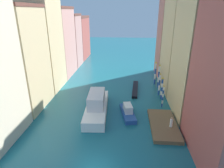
{
  "coord_description": "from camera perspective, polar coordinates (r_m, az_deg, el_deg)",
  "views": [
    {
      "loc": [
        2.9,
        -14.41,
        14.91
      ],
      "look_at": [
        0.21,
        20.39,
        1.5
      ],
      "focal_mm": 30.72,
      "sensor_mm": 36.0,
      "label": 1
    }
  ],
  "objects": [
    {
      "name": "ground_plane",
      "position": [
        41.77,
        0.15,
        0.1
      ],
      "size": [
        154.0,
        154.0,
        0.0
      ],
      "primitive_type": "plane",
      "color": "#196070"
    },
    {
      "name": "building_left_1",
      "position": [
        32.76,
        -25.89,
        6.63
      ],
      "size": [
        6.51,
        8.5,
        15.87
      ],
      "color": "beige",
      "rests_on": "ground"
    },
    {
      "name": "building_left_2",
      "position": [
        39.64,
        -20.68,
        14.35
      ],
      "size": [
        6.51,
        7.83,
        22.36
      ],
      "color": "beige",
      "rests_on": "ground"
    },
    {
      "name": "building_left_3",
      "position": [
        47.99,
        -15.94,
        11.86
      ],
      "size": [
        6.51,
        9.5,
        15.83
      ],
      "color": "tan",
      "rests_on": "ground"
    },
    {
      "name": "building_left_4",
      "position": [
        56.26,
        -12.87,
        12.53
      ],
      "size": [
        6.51,
        7.19,
        14.17
      ],
      "color": "tan",
      "rests_on": "ground"
    },
    {
      "name": "building_left_5",
      "position": [
        65.49,
        -10.39,
        13.48
      ],
      "size": [
        6.51,
        11.67,
        13.37
      ],
      "color": "#B25147",
      "rests_on": "ground"
    },
    {
      "name": "building_right_1",
      "position": [
        29.78,
        25.74,
        11.37
      ],
      "size": [
        6.51,
        9.43,
        21.89
      ],
      "color": "#DBB77A",
      "rests_on": "ground"
    },
    {
      "name": "building_right_2",
      "position": [
        39.12,
        20.77,
        14.34
      ],
      "size": [
        6.51,
        10.2,
        22.46
      ],
      "color": "#DBB77A",
      "rests_on": "ground"
    },
    {
      "name": "building_right_3",
      "position": [
        47.86,
        17.77,
        14.66
      ],
      "size": [
        6.51,
        7.16,
        20.79
      ],
      "color": "#C6705B",
      "rests_on": "ground"
    },
    {
      "name": "waterfront_dock",
      "position": [
        27.78,
        15.04,
        -11.64
      ],
      "size": [
        3.58,
        7.85,
        0.51
      ],
      "color": "brown",
      "rests_on": "ground"
    },
    {
      "name": "person_on_dock",
      "position": [
        26.84,
        17.24,
        -10.88
      ],
      "size": [
        0.36,
        0.36,
        1.4
      ],
      "color": "white",
      "rests_on": "waterfront_dock"
    },
    {
      "name": "mooring_pole_0",
      "position": [
        32.28,
        14.91,
        -3.45
      ],
      "size": [
        0.27,
        0.27,
        3.78
      ],
      "color": "#1E479E",
      "rests_on": "ground"
    },
    {
      "name": "mooring_pole_1",
      "position": [
        35.08,
        14.6,
        -1.14
      ],
      "size": [
        0.37,
        0.37,
        4.06
      ],
      "color": "#1E479E",
      "rests_on": "ground"
    },
    {
      "name": "mooring_pole_2",
      "position": [
        36.37,
        13.93,
        -0.05
      ],
      "size": [
        0.34,
        0.34,
        4.34
      ],
      "color": "#1E479E",
      "rests_on": "ground"
    },
    {
      "name": "mooring_pole_3",
      "position": [
        40.26,
        13.74,
        2.4
      ],
      "size": [
        0.38,
        0.38,
        4.82
      ],
      "color": "#1E479E",
      "rests_on": "ground"
    },
    {
      "name": "mooring_pole_4",
      "position": [
        41.69,
        12.75,
        3.22
      ],
      "size": [
        0.38,
        0.38,
        4.96
      ],
      "color": "#1E479E",
      "rests_on": "ground"
    },
    {
      "name": "vaporetto_white",
      "position": [
        29.89,
        -4.59,
        -6.3
      ],
      "size": [
        3.65,
        10.93,
        3.28
      ],
      "color": "white",
      "rests_on": "ground"
    },
    {
      "name": "gondola_black",
      "position": [
        38.65,
        6.92,
        -1.45
      ],
      "size": [
        1.55,
        8.31,
        0.48
      ],
      "color": "black",
      "rests_on": "ground"
    },
    {
      "name": "motorboat_0",
      "position": [
        29.39,
        4.7,
        -8.19
      ],
      "size": [
        2.65,
        5.67,
        1.76
      ],
      "color": "#234C93",
      "rests_on": "ground"
    }
  ]
}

